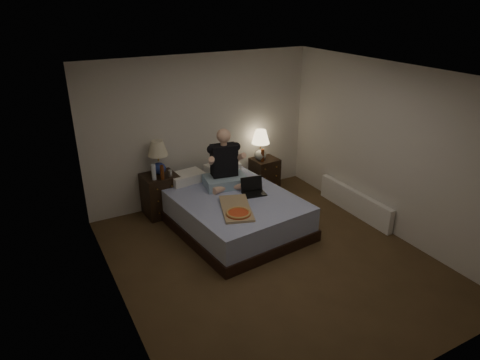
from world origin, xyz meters
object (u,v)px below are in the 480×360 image
nightstand_right (264,174)px  water_bottle (154,172)px  person (225,158)px  radiator (355,202)px  lamp_left (158,158)px  soda_can (170,173)px  lamp_right (260,145)px  beer_bottle_right (263,155)px  laptop (254,187)px  pizza_box (238,214)px  bed (232,211)px  nightstand_left (161,195)px  beer_bottle_left (162,172)px

nightstand_right → water_bottle: size_ratio=2.35×
person → radiator: size_ratio=0.58×
lamp_left → person: size_ratio=0.60×
soda_can → water_bottle: bearing=-177.5°
nightstand_right → lamp_right: size_ratio=1.05×
lamp_left → beer_bottle_right: 1.91m
lamp_right → soda_can: bearing=-174.6°
lamp_left → beer_bottle_right: (1.89, -0.08, -0.27)m
person → laptop: (0.24, -0.49, -0.35)m
lamp_left → lamp_right: lamp_left is taller
radiator → lamp_left: bearing=150.8°
lamp_left → person: 1.07m
nightstand_right → soda_can: soda_can is taller
soda_can → pizza_box: (0.45, -1.44, -0.17)m
lamp_left → person: person is taller
bed → nightstand_left: size_ratio=3.10×
beer_bottle_right → lamp_left: bearing=177.6°
person → nightstand_left: bearing=157.0°
person → radiator: person is taller
nightstand_left → lamp_left: 0.63m
beer_bottle_left → beer_bottle_right: 1.92m
nightstand_right → person: bearing=-154.8°
bed → nightstand_right: 1.53m
nightstand_left → nightstand_right: bearing=-2.5°
lamp_left → laptop: 1.60m
nightstand_left → laptop: size_ratio=2.04×
nightstand_left → lamp_right: lamp_right is taller
laptop → soda_can: bearing=145.8°
lamp_right → person: person is taller
nightstand_left → beer_bottle_right: beer_bottle_right is taller
laptop → bed: bearing=167.0°
beer_bottle_left → person: 1.00m
nightstand_left → soda_can: soda_can is taller
lamp_right → person: bearing=-149.0°
lamp_left → beer_bottle_left: lamp_left is taller
pizza_box → nightstand_right: bearing=67.5°
water_bottle → beer_bottle_left: (0.12, -0.05, -0.01)m
pizza_box → radiator: bearing=20.3°
water_bottle → radiator: bearing=-25.2°
beer_bottle_left → person: person is taller
nightstand_left → water_bottle: size_ratio=2.77×
beer_bottle_left → radiator: 3.16m
person → soda_can: bearing=158.7°
lamp_left → soda_can: size_ratio=5.60×
person → lamp_left: bearing=154.4°
soda_can → radiator: (2.66, -1.39, -0.54)m
water_bottle → pizza_box: size_ratio=0.33×
beer_bottle_left → laptop: 1.45m
nightstand_right → water_bottle: (-2.13, -0.18, 0.52)m
person → pizza_box: size_ratio=1.22×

